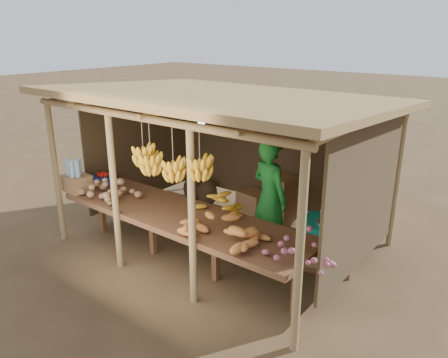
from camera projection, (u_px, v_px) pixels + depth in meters
The scene contains 13 objects.
ground at pixel (224, 241), 6.94m from camera, with size 60.00×60.00×0.00m, color brown.
stall_structure at pixel (228, 121), 6.34m from camera, with size 4.70×3.50×2.43m.
counter at pixel (182, 218), 5.99m from camera, with size 3.90×1.05×0.80m.
potato_heap at pixel (108, 186), 6.52m from camera, with size 0.98×0.59×0.37m, color #956F4D, non-canonical shape.
sweet_potato_heap at pixel (220, 223), 5.24m from camera, with size 1.11×0.67×0.36m, color #C37532, non-canonical shape.
onion_heap at pixel (300, 247), 4.68m from camera, with size 0.74×0.44×0.35m, color #A44F62, non-canonical shape.
banana_pile at pixel (219, 199), 6.03m from camera, with size 0.65×0.39×0.35m, color gold, non-canonical shape.
tomato_basin at pixel (103, 179), 7.16m from camera, with size 0.34×0.34×0.18m.
bottle_box at pixel (77, 179), 6.76m from camera, with size 0.44×0.36×0.52m.
vendor at pixel (269, 198), 6.32m from camera, with size 0.64×0.42×1.76m, color #197427.
tarp_crate at pixel (329, 243), 6.10m from camera, with size 0.89×0.82×0.89m.
carton_stack at pixel (271, 200), 7.65m from camera, with size 1.14×0.49×0.82m.
burlap_sacks at pixel (200, 189), 8.57m from camera, with size 0.76×0.40×0.54m.
Camera 1 is at (3.84, -4.93, 3.18)m, focal length 35.00 mm.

